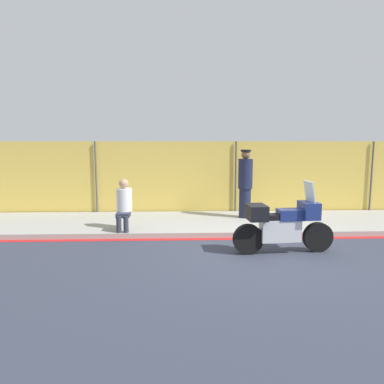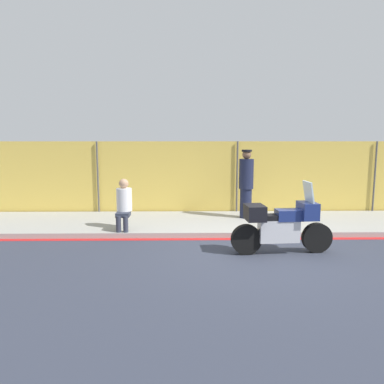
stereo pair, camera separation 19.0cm
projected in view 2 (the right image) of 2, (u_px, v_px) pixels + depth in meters
name	position (u px, v px, depth m)	size (l,w,h in m)	color
ground_plane	(261.00, 253.00, 7.54)	(120.00, 120.00, 0.00)	#333847
sidewalk	(243.00, 223.00, 9.96)	(30.58, 2.59, 0.12)	#9E9E99
curb_paint_stripe	(252.00, 239.00, 8.60)	(30.58, 0.18, 0.01)	red
storefront_fence	(237.00, 178.00, 11.18)	(29.05, 0.17, 2.21)	gold
motorcycle	(281.00, 225.00, 7.46)	(2.07, 0.60, 1.46)	black
officer_standing	(246.00, 183.00, 10.19)	(0.39, 0.39, 1.87)	#191E38
person_seated_on_curb	(124.00, 202.00, 8.95)	(0.37, 0.63, 1.21)	#2D3342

